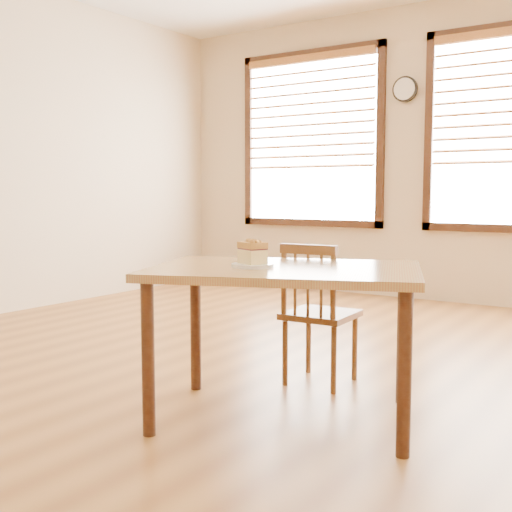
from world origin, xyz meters
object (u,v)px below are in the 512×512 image
at_px(plate, 253,265).
at_px(cake_slice, 253,251).
at_px(wall_clock, 405,89).
at_px(cafe_table_main, 285,286).
at_px(cafe_chair_main, 318,313).

distance_m(plate, cake_slice, 0.07).
xyz_separation_m(wall_clock, cafe_table_main, (0.87, -3.75, -1.49)).
xyz_separation_m(cafe_table_main, cake_slice, (-0.13, -0.09, 0.17)).
distance_m(cafe_chair_main, cake_slice, 0.79).
height_order(cafe_table_main, cafe_chair_main, cafe_chair_main).
distance_m(cafe_chair_main, plate, 0.76).
bearing_deg(cafe_chair_main, cake_slice, 87.62).
bearing_deg(cafe_chair_main, wall_clock, -80.07).
bearing_deg(plate, cafe_table_main, 36.99).
height_order(wall_clock, cake_slice, wall_clock).
xyz_separation_m(wall_clock, cafe_chair_main, (0.73, -3.16, -1.73)).
relative_size(wall_clock, plate, 1.28).
distance_m(cafe_table_main, cake_slice, 0.23).
xyz_separation_m(plate, cake_slice, (-0.00, 0.00, 0.07)).
bearing_deg(wall_clock, cafe_chair_main, -76.93).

